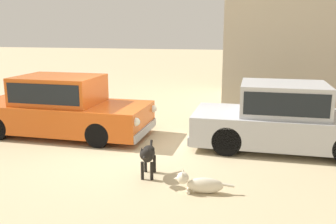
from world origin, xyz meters
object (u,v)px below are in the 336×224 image
Objects in this scene: stray_dog_tan at (148,154)px; parked_sedan_nearest at (61,106)px; stray_dog_spotted at (199,183)px; parked_sedan_second at (284,117)px.

parked_sedan_nearest is at bearing -134.46° from stray_dog_tan.
stray_dog_tan reaches higher than stray_dog_spotted.
parked_sedan_nearest reaches higher than parked_sedan_second.
stray_dog_tan is at bearing -31.34° from stray_dog_spotted.
parked_sedan_nearest is 4.86× the size of stray_dog_tan.
parked_sedan_nearest is 4.95m from stray_dog_spotted.
parked_sedan_second is at bearing 125.22° from stray_dog_tan.
parked_sedan_second is at bearing 1.51° from parked_sedan_nearest.
parked_sedan_nearest is 1.10× the size of parked_sedan_second.
stray_dog_spotted is at bearing 58.34° from stray_dog_tan.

